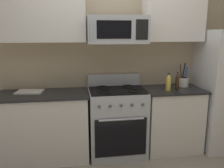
% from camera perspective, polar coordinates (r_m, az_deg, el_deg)
% --- Properties ---
extents(wall_back, '(8.00, 0.10, 2.60)m').
position_cam_1_polar(wall_back, '(3.46, 0.18, 6.10)').
color(wall_back, tan).
rests_on(wall_back, ground).
extents(counter_left, '(1.17, 0.59, 0.91)m').
position_cam_1_polar(counter_left, '(3.30, -15.98, -9.86)').
color(counter_left, silver).
rests_on(counter_left, ground).
extents(range_oven, '(0.76, 0.63, 1.09)m').
position_cam_1_polar(range_oven, '(3.31, 1.18, -8.95)').
color(range_oven, '#B2B5BA').
rests_on(range_oven, ground).
extents(counter_right, '(0.81, 0.59, 0.91)m').
position_cam_1_polar(counter_right, '(3.54, 14.13, -8.23)').
color(counter_right, silver).
rests_on(counter_right, ground).
extents(microwave, '(0.77, 0.44, 0.35)m').
position_cam_1_polar(microwave, '(3.11, 1.20, 12.98)').
color(microwave, '#B2B5BA').
extents(upper_cabinets_left, '(1.16, 0.34, 0.74)m').
position_cam_1_polar(upper_cabinets_left, '(3.22, -17.37, 16.29)').
color(upper_cabinets_left, silver).
extents(upper_cabinets_right, '(0.80, 0.34, 0.74)m').
position_cam_1_polar(upper_cabinets_right, '(3.46, 14.58, 16.12)').
color(upper_cabinets_right, silver).
extents(utensil_crock, '(0.16, 0.16, 0.34)m').
position_cam_1_polar(utensil_crock, '(3.57, 16.81, 0.64)').
color(utensil_crock, white).
rests_on(utensil_crock, counter_right).
extents(cutting_board, '(0.36, 0.29, 0.02)m').
position_cam_1_polar(cutting_board, '(3.28, -19.28, -1.75)').
color(cutting_board, silver).
rests_on(cutting_board, counter_left).
extents(bottle_oil, '(0.07, 0.07, 0.24)m').
position_cam_1_polar(bottle_oil, '(3.26, 13.49, 0.36)').
color(bottle_oil, gold).
rests_on(bottle_oil, counter_right).
extents(bottle_soy, '(0.05, 0.05, 0.24)m').
position_cam_1_polar(bottle_soy, '(3.34, 15.53, 0.59)').
color(bottle_soy, '#382314').
rests_on(bottle_soy, counter_right).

